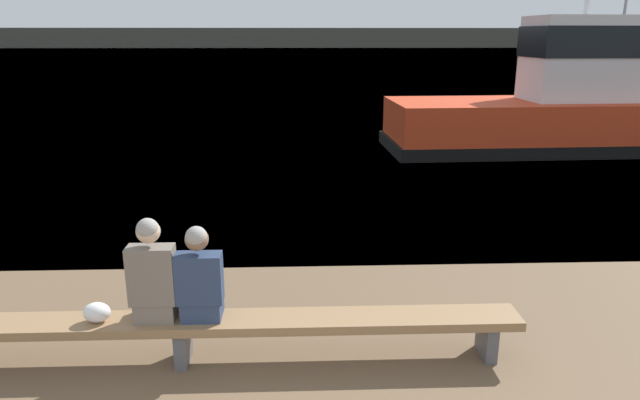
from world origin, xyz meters
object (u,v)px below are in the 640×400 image
person_left (153,275)px  tugboat_red (574,108)px  person_right (200,278)px  moored_sailboat (620,99)px  bench_main (182,327)px  shopping_bag (97,312)px

person_left → tugboat_red: size_ratio=0.10×
person_left → person_right: size_ratio=1.09×
moored_sailboat → person_right: bearing=157.8°
tugboat_red → moored_sailboat: tugboat_red is taller
person_right → tugboat_red: size_ratio=0.09×
bench_main → tugboat_red: size_ratio=0.65×
person_right → shopping_bag: size_ratio=3.71×
person_left → shopping_bag: person_left is taller
shopping_bag → tugboat_red: size_ratio=0.03×
person_left → moored_sailboat: size_ratio=0.16×
bench_main → person_right: person_right is taller
bench_main → shopping_bag: 0.83m
bench_main → shopping_bag: shopping_bag is taller
person_right → shopping_bag: 1.07m
bench_main → person_left: 0.62m
shopping_bag → tugboat_red: 14.82m
bench_main → person_left: bearing=-179.4°
person_right → moored_sailboat: (15.34, 19.94, -0.46)m
tugboat_red → person_right: bearing=138.8°
person_right → moored_sailboat: moored_sailboat is taller
shopping_bag → tugboat_red: tugboat_red is taller
tugboat_red → moored_sailboat: 11.05m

